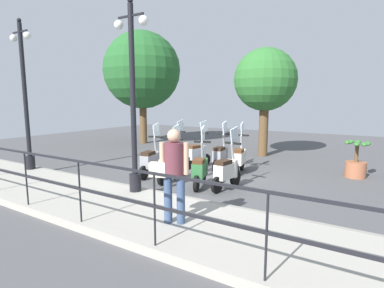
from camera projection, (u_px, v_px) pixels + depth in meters
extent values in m
plane|color=#4C4C4F|center=(203.00, 177.00, 8.66)|extent=(28.00, 28.00, 0.00)
cube|color=#A39E93|center=(124.00, 208.00, 5.95)|extent=(2.20, 20.00, 0.15)
cube|color=gray|center=(157.00, 194.00, 6.83)|extent=(0.10, 20.00, 0.15)
cube|color=black|center=(78.00, 161.00, 4.95)|extent=(0.04, 16.00, 0.04)
cube|color=black|center=(80.00, 189.00, 5.01)|extent=(0.04, 16.00, 0.04)
cylinder|color=black|center=(266.00, 237.00, 3.36)|extent=(0.03, 0.03, 1.05)
cylinder|color=black|center=(155.00, 210.00, 4.19)|extent=(0.03, 0.03, 1.05)
cylinder|color=black|center=(80.00, 192.00, 5.02)|extent=(0.03, 0.03, 1.05)
cylinder|color=black|center=(26.00, 179.00, 5.85)|extent=(0.03, 0.03, 1.05)
cylinder|color=black|center=(135.00, 182.00, 6.80)|extent=(0.26, 0.26, 0.40)
cylinder|color=black|center=(133.00, 101.00, 6.53)|extent=(0.12, 0.12, 4.06)
cube|color=black|center=(131.00, 16.00, 6.27)|extent=(0.04, 0.70, 0.04)
sphere|color=white|center=(144.00, 20.00, 6.11)|extent=(0.20, 0.20, 0.20)
sphere|color=white|center=(119.00, 25.00, 6.48)|extent=(0.20, 0.20, 0.20)
sphere|color=black|center=(130.00, 0.00, 6.23)|extent=(0.12, 0.12, 0.12)
cylinder|color=black|center=(30.00, 162.00, 8.98)|extent=(0.26, 0.26, 0.40)
cylinder|color=black|center=(25.00, 98.00, 8.70)|extent=(0.12, 0.12, 4.21)
cube|color=black|center=(20.00, 32.00, 8.43)|extent=(0.04, 0.70, 0.04)
sphere|color=white|center=(27.00, 35.00, 8.27)|extent=(0.20, 0.20, 0.20)
sphere|color=white|center=(14.00, 38.00, 8.63)|extent=(0.20, 0.20, 0.20)
sphere|color=black|center=(19.00, 20.00, 8.38)|extent=(0.12, 0.12, 0.12)
cylinder|color=#384C70|center=(181.00, 200.00, 4.98)|extent=(0.14, 0.14, 0.82)
cylinder|color=#384C70|center=(168.00, 199.00, 5.02)|extent=(0.14, 0.14, 0.82)
cylinder|color=brown|center=(174.00, 159.00, 4.90)|extent=(0.41, 0.41, 0.55)
sphere|color=tan|center=(174.00, 136.00, 4.84)|extent=(0.22, 0.22, 0.22)
cylinder|color=tan|center=(186.00, 159.00, 4.86)|extent=(0.09, 0.09, 0.52)
cylinder|color=tan|center=(162.00, 158.00, 4.93)|extent=(0.09, 0.09, 0.52)
cube|color=beige|center=(158.00, 170.00, 4.92)|extent=(0.23, 0.31, 0.24)
cylinder|color=brown|center=(143.00, 121.00, 15.31)|extent=(0.36, 0.36, 2.25)
sphere|color=#235B28|center=(142.00, 70.00, 14.94)|extent=(3.82, 3.82, 3.82)
cylinder|color=brown|center=(263.00, 130.00, 11.80)|extent=(0.36, 0.36, 2.08)
sphere|color=#2D6B2D|center=(265.00, 80.00, 11.52)|extent=(2.41, 2.41, 2.41)
cylinder|color=#9E5B3D|center=(355.00, 170.00, 8.59)|extent=(0.56, 0.56, 0.45)
cylinder|color=brown|center=(357.00, 153.00, 8.52)|extent=(0.10, 0.10, 0.50)
ellipsoid|color=#387A33|center=(358.00, 142.00, 8.69)|extent=(0.56, 0.16, 0.10)
ellipsoid|color=#387A33|center=(357.00, 144.00, 8.27)|extent=(0.56, 0.16, 0.10)
ellipsoid|color=#387A33|center=(348.00, 142.00, 8.61)|extent=(0.56, 0.16, 0.10)
ellipsoid|color=#387A33|center=(368.00, 144.00, 8.35)|extent=(0.56, 0.16, 0.10)
ellipsoid|color=#387A33|center=(351.00, 142.00, 8.72)|extent=(0.56, 0.16, 0.10)
ellipsoid|color=#387A33|center=(365.00, 144.00, 8.23)|extent=(0.56, 0.16, 0.10)
cylinder|color=black|center=(235.00, 178.00, 7.75)|extent=(0.41, 0.13, 0.40)
cylinder|color=black|center=(217.00, 185.00, 7.11)|extent=(0.41, 0.13, 0.40)
cube|color=beige|center=(225.00, 171.00, 7.32)|extent=(0.63, 0.36, 0.36)
cube|color=beige|center=(231.00, 168.00, 7.54)|extent=(0.16, 0.31, 0.44)
cube|color=black|center=(223.00, 162.00, 7.24)|extent=(0.43, 0.31, 0.10)
cylinder|color=gray|center=(233.00, 154.00, 7.54)|extent=(0.19, 0.09, 0.55)
cube|color=black|center=(233.00, 143.00, 7.50)|extent=(0.12, 0.44, 0.05)
cube|color=silver|center=(234.00, 135.00, 7.51)|extent=(0.39, 0.08, 0.42)
cylinder|color=black|center=(203.00, 175.00, 8.03)|extent=(0.41, 0.20, 0.40)
cylinder|color=black|center=(196.00, 184.00, 7.23)|extent=(0.41, 0.20, 0.40)
cube|color=#2D6B38|center=(199.00, 169.00, 7.51)|extent=(0.66, 0.45, 0.36)
cube|color=#2D6B38|center=(202.00, 166.00, 7.78)|extent=(0.21, 0.32, 0.44)
cube|color=#4C2D19|center=(199.00, 161.00, 7.41)|extent=(0.46, 0.37, 0.10)
cylinder|color=gray|center=(202.00, 152.00, 7.79)|extent=(0.20, 0.12, 0.55)
cube|color=black|center=(202.00, 142.00, 7.75)|extent=(0.19, 0.44, 0.05)
cube|color=silver|center=(203.00, 134.00, 7.78)|extent=(0.38, 0.15, 0.42)
cylinder|color=black|center=(178.00, 171.00, 8.51)|extent=(0.40, 0.11, 0.40)
cylinder|color=black|center=(163.00, 178.00, 7.78)|extent=(0.40, 0.11, 0.40)
cube|color=beige|center=(169.00, 165.00, 8.03)|extent=(0.62, 0.32, 0.36)
cube|color=beige|center=(175.00, 162.00, 8.28)|extent=(0.14, 0.31, 0.44)
cube|color=black|center=(168.00, 157.00, 7.94)|extent=(0.42, 0.29, 0.10)
cylinder|color=gray|center=(176.00, 149.00, 8.28)|extent=(0.19, 0.08, 0.55)
cube|color=black|center=(176.00, 139.00, 8.24)|extent=(0.09, 0.44, 0.05)
cube|color=silver|center=(177.00, 132.00, 8.27)|extent=(0.39, 0.06, 0.42)
cylinder|color=black|center=(158.00, 167.00, 9.06)|extent=(0.41, 0.14, 0.40)
cylinder|color=black|center=(144.00, 173.00, 8.30)|extent=(0.41, 0.14, 0.40)
cube|color=gray|center=(150.00, 161.00, 8.56)|extent=(0.63, 0.37, 0.36)
cube|color=gray|center=(155.00, 158.00, 8.82)|extent=(0.16, 0.31, 0.44)
cube|color=black|center=(148.00, 153.00, 8.47)|extent=(0.43, 0.32, 0.10)
cylinder|color=gray|center=(156.00, 146.00, 8.83)|extent=(0.19, 0.10, 0.55)
cube|color=black|center=(155.00, 137.00, 8.79)|extent=(0.12, 0.44, 0.05)
cube|color=silver|center=(156.00, 130.00, 8.81)|extent=(0.39, 0.09, 0.42)
cylinder|color=black|center=(242.00, 164.00, 9.48)|extent=(0.41, 0.15, 0.40)
cylinder|color=black|center=(236.00, 169.00, 8.71)|extent=(0.41, 0.15, 0.40)
cube|color=beige|center=(239.00, 158.00, 8.97)|extent=(0.64, 0.39, 0.36)
cube|color=beige|center=(241.00, 156.00, 9.24)|extent=(0.17, 0.32, 0.44)
cube|color=#4C2D19|center=(238.00, 151.00, 8.88)|extent=(0.44, 0.33, 0.10)
cylinder|color=gray|center=(241.00, 144.00, 9.24)|extent=(0.19, 0.10, 0.55)
cube|color=black|center=(242.00, 135.00, 9.20)|extent=(0.14, 0.44, 0.05)
cube|color=silver|center=(242.00, 129.00, 9.23)|extent=(0.39, 0.10, 0.42)
cylinder|color=black|center=(225.00, 162.00, 9.84)|extent=(0.41, 0.12, 0.40)
cylinder|color=black|center=(216.00, 167.00, 9.10)|extent=(0.41, 0.12, 0.40)
cube|color=gray|center=(220.00, 156.00, 9.35)|extent=(0.62, 0.33, 0.36)
cube|color=gray|center=(223.00, 154.00, 9.61)|extent=(0.15, 0.31, 0.44)
cube|color=black|center=(219.00, 149.00, 9.26)|extent=(0.42, 0.29, 0.10)
cylinder|color=gray|center=(224.00, 142.00, 9.61)|extent=(0.19, 0.09, 0.55)
cube|color=black|center=(224.00, 134.00, 9.57)|extent=(0.10, 0.44, 0.05)
cube|color=silver|center=(225.00, 128.00, 9.59)|extent=(0.39, 0.06, 0.42)
cylinder|color=black|center=(206.00, 160.00, 10.14)|extent=(0.41, 0.17, 0.40)
cylinder|color=black|center=(188.00, 163.00, 9.55)|extent=(0.41, 0.17, 0.40)
cube|color=#B7BCC6|center=(195.00, 153.00, 9.74)|extent=(0.65, 0.41, 0.36)
cube|color=#B7BCC6|center=(202.00, 152.00, 9.95)|extent=(0.18, 0.32, 0.44)
cube|color=#4C2D19|center=(194.00, 147.00, 9.66)|extent=(0.45, 0.34, 0.10)
cylinder|color=gray|center=(203.00, 141.00, 9.94)|extent=(0.19, 0.11, 0.55)
cube|color=black|center=(203.00, 133.00, 9.90)|extent=(0.16, 0.44, 0.05)
cube|color=silver|center=(204.00, 127.00, 9.91)|extent=(0.38, 0.11, 0.42)
cylinder|color=black|center=(182.00, 157.00, 10.54)|extent=(0.40, 0.10, 0.40)
cylinder|color=black|center=(167.00, 161.00, 9.87)|extent=(0.40, 0.10, 0.40)
cube|color=gray|center=(174.00, 152.00, 10.10)|extent=(0.62, 0.31, 0.36)
cube|color=gray|center=(179.00, 150.00, 10.33)|extent=(0.14, 0.31, 0.44)
cube|color=black|center=(172.00, 145.00, 10.01)|extent=(0.41, 0.28, 0.10)
cylinder|color=gray|center=(180.00, 139.00, 10.33)|extent=(0.19, 0.08, 0.55)
cube|color=black|center=(180.00, 132.00, 10.29)|extent=(0.09, 0.44, 0.05)
cube|color=silver|center=(181.00, 126.00, 10.31)|extent=(0.39, 0.05, 0.42)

